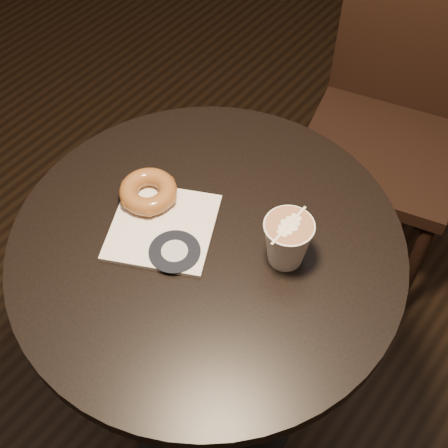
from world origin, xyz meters
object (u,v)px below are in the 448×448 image
object	(u,v)px
pastry_bag	(163,227)
latte_cup	(287,242)
cafe_table	(209,300)
doughnut	(148,192)
chair	(401,95)

from	to	relation	value
pastry_bag	latte_cup	bearing A→B (deg)	-4.91
cafe_table	doughnut	size ratio (longest dim) A/B	7.09
pastry_bag	doughnut	world-z (taller)	doughnut
latte_cup	chair	bearing A→B (deg)	99.01
chair	pastry_bag	xyz separation A→B (m)	(-0.10, -0.79, 0.18)
cafe_table	latte_cup	xyz separation A→B (m)	(0.13, 0.06, 0.25)
doughnut	pastry_bag	bearing A→B (deg)	-28.32
pastry_bag	chair	bearing A→B (deg)	56.64
cafe_table	latte_cup	bearing A→B (deg)	24.72
cafe_table	chair	world-z (taller)	chair
cafe_table	pastry_bag	world-z (taller)	pastry_bag
chair	doughnut	world-z (taller)	chair
pastry_bag	doughnut	xyz separation A→B (m)	(-0.06, 0.03, 0.02)
cafe_table	doughnut	xyz separation A→B (m)	(-0.14, 0.01, 0.22)
cafe_table	chair	size ratio (longest dim) A/B	0.74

